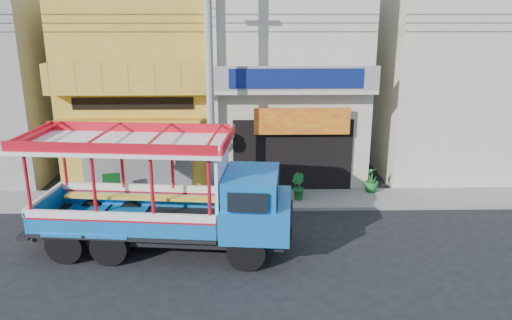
# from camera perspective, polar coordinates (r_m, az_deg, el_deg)

# --- Properties ---
(ground) EXTENTS (90.00, 90.00, 0.00)m
(ground) POSITION_cam_1_polar(r_m,az_deg,el_deg) (15.12, -1.83, -10.30)
(ground) COLOR black
(ground) RESTS_ON ground
(sidewalk) EXTENTS (30.00, 2.00, 0.12)m
(sidewalk) POSITION_cam_1_polar(r_m,az_deg,el_deg) (18.75, -1.73, -4.57)
(sidewalk) COLOR slate
(sidewalk) RESTS_ON ground
(shophouse_left) EXTENTS (6.00, 7.50, 8.24)m
(shophouse_left) POSITION_cam_1_polar(r_m,az_deg,el_deg) (22.00, -12.36, 9.15)
(shophouse_left) COLOR gold
(shophouse_left) RESTS_ON ground
(shophouse_right) EXTENTS (6.00, 6.75, 8.24)m
(shophouse_right) POSITION_cam_1_polar(r_m,az_deg,el_deg) (21.68, 3.61, 9.39)
(shophouse_right) COLOR #BCB89A
(shophouse_right) RESTS_ON ground
(party_pilaster) EXTENTS (0.35, 0.30, 8.00)m
(party_pilaster) POSITION_cam_1_polar(r_m,az_deg,el_deg) (18.58, -4.93, 7.79)
(party_pilaster) COLOR #BCB89A
(party_pilaster) RESTS_ON ground
(filler_building_right) EXTENTS (6.00, 6.00, 7.60)m
(filler_building_right) POSITION_cam_1_polar(r_m,az_deg,el_deg) (23.41, 21.10, 8.10)
(filler_building_right) COLOR #BCB89A
(filler_building_right) RESTS_ON ground
(utility_pole) EXTENTS (28.00, 0.26, 9.00)m
(utility_pole) POSITION_cam_1_polar(r_m,az_deg,el_deg) (16.90, -4.83, 10.44)
(utility_pole) COLOR gray
(utility_pole) RESTS_ON ground
(songthaew_truck) EXTENTS (7.91, 3.26, 3.59)m
(songthaew_truck) POSITION_cam_1_polar(r_m,az_deg,el_deg) (14.62, -8.74, -4.05)
(songthaew_truck) COLOR black
(songthaew_truck) RESTS_ON ground
(green_sign) EXTENTS (0.64, 0.41, 0.98)m
(green_sign) POSITION_cam_1_polar(r_m,az_deg,el_deg) (19.35, -16.11, -3.07)
(green_sign) COLOR black
(green_sign) RESTS_ON sidewalk
(potted_plant_b) EXTENTS (0.66, 0.69, 0.98)m
(potted_plant_b) POSITION_cam_1_polar(r_m,az_deg,el_deg) (18.55, 4.81, -3.05)
(potted_plant_b) COLOR #1C6426
(potted_plant_b) RESTS_ON sidewalk
(potted_plant_c) EXTENTS (0.77, 0.77, 0.98)m
(potted_plant_c) POSITION_cam_1_polar(r_m,az_deg,el_deg) (19.76, 13.10, -2.17)
(potted_plant_c) COLOR #1C6426
(potted_plant_c) RESTS_ON sidewalk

